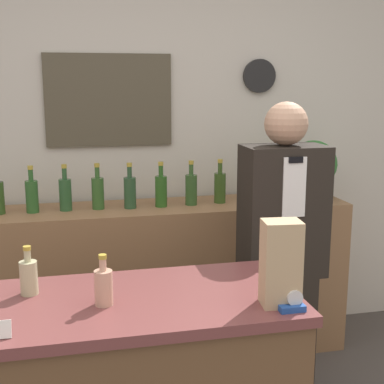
% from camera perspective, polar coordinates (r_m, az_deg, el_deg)
% --- Properties ---
extents(back_wall, '(5.20, 0.09, 2.70)m').
position_cam_1_polar(back_wall, '(3.41, -5.67, 6.00)').
color(back_wall, beige).
rests_on(back_wall, ground_plane).
extents(back_shelf, '(2.14, 0.45, 0.96)m').
position_cam_1_polar(back_shelf, '(3.36, -2.06, -9.39)').
color(back_shelf, '#8E6642').
rests_on(back_shelf, ground_plane).
extents(shopkeeper, '(0.40, 0.25, 1.60)m').
position_cam_1_polar(shopkeeper, '(2.74, 9.50, -7.45)').
color(shopkeeper, black).
rests_on(shopkeeper, ground_plane).
extents(potted_plant, '(0.29, 0.29, 0.38)m').
position_cam_1_polar(potted_plant, '(3.42, 12.79, 2.57)').
color(potted_plant, '#4C3D2D').
rests_on(potted_plant, back_shelf).
extents(paper_bag, '(0.14, 0.11, 0.30)m').
position_cam_1_polar(paper_bag, '(1.90, 9.46, -7.51)').
color(paper_bag, tan).
rests_on(paper_bag, display_counter).
extents(tape_dispenser, '(0.09, 0.06, 0.07)m').
position_cam_1_polar(tape_dispenser, '(1.91, 10.63, -11.64)').
color(tape_dispenser, '#1E4799').
rests_on(tape_dispenser, display_counter).
extents(counter_bottle_1, '(0.06, 0.06, 0.18)m').
position_cam_1_polar(counter_bottle_1, '(2.08, -17.02, -8.59)').
color(counter_bottle_1, '#B5B286').
rests_on(counter_bottle_1, display_counter).
extents(counter_bottle_2, '(0.06, 0.06, 0.18)m').
position_cam_1_polar(counter_bottle_2, '(1.92, -9.41, -9.87)').
color(counter_bottle_2, tan).
rests_on(counter_bottle_2, display_counter).
extents(shelf_bottle_1, '(0.07, 0.07, 0.27)m').
position_cam_1_polar(shelf_bottle_1, '(3.16, -16.71, -0.31)').
color(shelf_bottle_1, '#295825').
rests_on(shelf_bottle_1, back_shelf).
extents(shelf_bottle_2, '(0.07, 0.07, 0.27)m').
position_cam_1_polar(shelf_bottle_2, '(3.16, -13.36, -0.14)').
color(shelf_bottle_2, '#28512A').
rests_on(shelf_bottle_2, back_shelf).
extents(shelf_bottle_3, '(0.07, 0.07, 0.27)m').
position_cam_1_polar(shelf_bottle_3, '(3.16, -10.01, 0.01)').
color(shelf_bottle_3, '#2F5825').
rests_on(shelf_bottle_3, back_shelf).
extents(shelf_bottle_4, '(0.07, 0.07, 0.27)m').
position_cam_1_polar(shelf_bottle_4, '(3.15, -6.63, 0.07)').
color(shelf_bottle_4, '#274A2A').
rests_on(shelf_bottle_4, back_shelf).
extents(shelf_bottle_5, '(0.07, 0.07, 0.27)m').
position_cam_1_polar(shelf_bottle_5, '(3.17, -3.32, 0.22)').
color(shelf_bottle_5, '#28571D').
rests_on(shelf_bottle_5, back_shelf).
extents(shelf_bottle_6, '(0.07, 0.07, 0.27)m').
position_cam_1_polar(shelf_bottle_6, '(3.21, -0.09, 0.39)').
color(shelf_bottle_6, '#2F5325').
rests_on(shelf_bottle_6, back_shelf).
extents(shelf_bottle_7, '(0.07, 0.07, 0.27)m').
position_cam_1_polar(shelf_bottle_7, '(3.27, 2.99, 0.59)').
color(shelf_bottle_7, '#324E1D').
rests_on(shelf_bottle_7, back_shelf).
extents(shelf_bottle_8, '(0.07, 0.07, 0.27)m').
position_cam_1_polar(shelf_bottle_8, '(3.33, 6.03, 0.74)').
color(shelf_bottle_8, '#2E5828').
rests_on(shelf_bottle_8, back_shelf).
extents(shelf_bottle_9, '(0.07, 0.07, 0.27)m').
position_cam_1_polar(shelf_bottle_9, '(3.38, 9.12, 0.80)').
color(shelf_bottle_9, '#335020').
rests_on(shelf_bottle_9, back_shelf).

